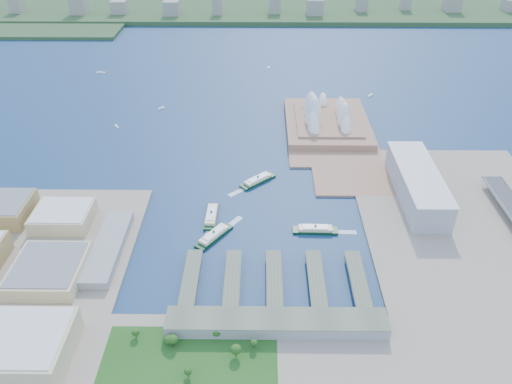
{
  "coord_description": "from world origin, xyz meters",
  "views": [
    {
      "loc": [
        -0.14,
        -442.98,
        358.38
      ],
      "look_at": [
        -5.92,
        64.59,
        18.0
      ],
      "focal_mm": 35.0,
      "sensor_mm": 36.0,
      "label": 1
    }
  ],
  "objects_px": {
    "toaster_building": "(417,184)",
    "ferry_b": "(258,179)",
    "opera_house": "(328,109)",
    "ferry_c": "(214,234)",
    "ferry_a": "(211,214)",
    "ferry_d": "(315,228)"
  },
  "relations": [
    {
      "from": "ferry_c",
      "to": "ferry_a",
      "type": "bearing_deg",
      "value": -45.07
    },
    {
      "from": "ferry_a",
      "to": "ferry_d",
      "type": "xyz_separation_m",
      "value": [
        121.89,
        -25.39,
        -0.15
      ]
    },
    {
      "from": "opera_house",
      "to": "ferry_c",
      "type": "bearing_deg",
      "value": -119.19
    },
    {
      "from": "opera_house",
      "to": "ferry_c",
      "type": "xyz_separation_m",
      "value": [
        -157.79,
        -282.38,
        -26.96
      ]
    },
    {
      "from": "opera_house",
      "to": "ferry_d",
      "type": "height_order",
      "value": "opera_house"
    },
    {
      "from": "ferry_c",
      "to": "ferry_b",
      "type": "bearing_deg",
      "value": -76.76
    },
    {
      "from": "toaster_building",
      "to": "ferry_b",
      "type": "distance_m",
      "value": 202.69
    },
    {
      "from": "toaster_building",
      "to": "ferry_d",
      "type": "bearing_deg",
      "value": -152.16
    },
    {
      "from": "ferry_b",
      "to": "ferry_c",
      "type": "height_order",
      "value": "ferry_c"
    },
    {
      "from": "toaster_building",
      "to": "ferry_b",
      "type": "bearing_deg",
      "value": 169.99
    },
    {
      "from": "ferry_a",
      "to": "ferry_b",
      "type": "xyz_separation_m",
      "value": [
        54.89,
        79.46,
        -0.01
      ]
    },
    {
      "from": "opera_house",
      "to": "ferry_c",
      "type": "height_order",
      "value": "opera_house"
    },
    {
      "from": "opera_house",
      "to": "ferry_a",
      "type": "distance_m",
      "value": 295.45
    },
    {
      "from": "ferry_b",
      "to": "ferry_a",
      "type": "bearing_deg",
      "value": -76.72
    },
    {
      "from": "toaster_building",
      "to": "ferry_d",
      "type": "height_order",
      "value": "toaster_building"
    },
    {
      "from": "ferry_b",
      "to": "ferry_c",
      "type": "relative_size",
      "value": 0.99
    },
    {
      "from": "ferry_c",
      "to": "ferry_d",
      "type": "distance_m",
      "value": 116.45
    },
    {
      "from": "ferry_a",
      "to": "ferry_c",
      "type": "xyz_separation_m",
      "value": [
        6.13,
        -38.06,
        0.03
      ]
    },
    {
      "from": "opera_house",
      "to": "ferry_a",
      "type": "relative_size",
      "value": 3.39
    },
    {
      "from": "opera_house",
      "to": "toaster_building",
      "type": "xyz_separation_m",
      "value": [
        90.0,
        -200.0,
        -11.5
      ]
    },
    {
      "from": "opera_house",
      "to": "ferry_a",
      "type": "height_order",
      "value": "opera_house"
    },
    {
      "from": "toaster_building",
      "to": "ferry_c",
      "type": "bearing_deg",
      "value": -161.61
    }
  ]
}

